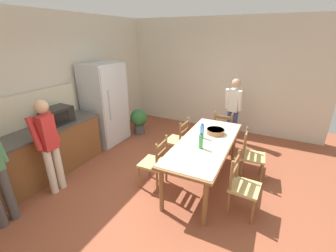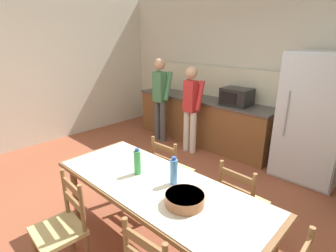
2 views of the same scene
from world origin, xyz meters
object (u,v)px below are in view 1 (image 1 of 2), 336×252
object	(u,v)px
bottle_off_centre	(202,131)
chair_head_end	(223,131)
chair_side_far_right	(178,140)
dining_table	(205,146)
person_at_counter	(49,142)
chair_side_near_left	(242,186)
potted_plant	(139,120)
refrigerator	(105,104)
chair_side_near_right	(251,156)
serving_bowl	(215,131)
chair_side_far_left	(155,163)
person_by_table	(233,107)
bottle_near_centre	(201,141)
microwave	(57,115)

from	to	relation	value
bottle_off_centre	chair_head_end	distance (m)	1.37
chair_side_far_right	dining_table	bearing A→B (deg)	58.45
person_at_counter	chair_side_near_left	bearing A→B (deg)	-163.07
person_at_counter	potted_plant	size ratio (longest dim) A/B	2.38
refrigerator	chair_side_near_right	world-z (taller)	refrigerator
serving_bowl	refrigerator	bearing A→B (deg)	86.76
chair_side_near_right	chair_side_far_left	bearing A→B (deg)	120.70
chair_side_near_left	potted_plant	world-z (taller)	chair_side_near_left
chair_side_far_right	person_by_table	world-z (taller)	person_by_table
chair_side_far_left	chair_side_far_right	bearing A→B (deg)	178.65
dining_table	chair_head_end	size ratio (longest dim) A/B	2.42
bottle_near_centre	serving_bowl	bearing A→B (deg)	-4.99
bottle_off_centre	chair_head_end	world-z (taller)	bottle_off_centre
chair_side_far_left	dining_table	bearing A→B (deg)	123.03
refrigerator	dining_table	xyz separation A→B (m)	(-0.54, -2.63, -0.24)
person_at_counter	serving_bowl	bearing A→B (deg)	-141.63
bottle_near_centre	person_at_counter	size ratio (longest dim) A/B	0.17
dining_table	chair_side_far_left	size ratio (longest dim) A/B	2.42
microwave	potted_plant	distance (m)	2.16
bottle_near_centre	person_at_counter	bearing A→B (deg)	116.80
serving_bowl	chair_side_far_left	distance (m)	1.24
refrigerator	chair_side_far_right	xyz separation A→B (m)	(-0.05, -1.91, -0.50)
bottle_off_centre	chair_head_end	size ratio (longest dim) A/B	0.30
microwave	person_at_counter	bearing A→B (deg)	-139.61
chair_head_end	person_by_table	world-z (taller)	person_by_table
bottle_off_centre	person_by_table	distance (m)	1.84
bottle_near_centre	bottle_off_centre	bearing A→B (deg)	16.13
microwave	potted_plant	size ratio (longest dim) A/B	0.75
bottle_off_centre	dining_table	bearing A→B (deg)	-135.18
potted_plant	chair_side_far_left	bearing A→B (deg)	-139.74
bottle_near_centre	person_by_table	world-z (taller)	person_by_table
microwave	dining_table	size ratio (longest dim) A/B	0.23
chair_head_end	potted_plant	size ratio (longest dim) A/B	1.36
dining_table	chair_side_far_right	bearing A→B (deg)	56.24
bottle_near_centre	chair_side_far_right	world-z (taller)	bottle_near_centre
refrigerator	chair_side_near_left	size ratio (longest dim) A/B	2.07
microwave	chair_side_far_right	xyz separation A→B (m)	(1.23, -1.93, -0.63)
dining_table	refrigerator	bearing A→B (deg)	78.48
microwave	potted_plant	xyz separation A→B (m)	(2.00, -0.45, -0.68)
refrigerator	person_at_counter	world-z (taller)	refrigerator
person_by_table	microwave	bearing A→B (deg)	-38.20
chair_side_near_left	potted_plant	xyz separation A→B (m)	(1.74, 2.93, -0.06)
bottle_off_centre	chair_side_far_right	world-z (taller)	bottle_off_centre
refrigerator	dining_table	distance (m)	2.70
bottle_off_centre	chair_head_end	xyz separation A→B (m)	(1.28, -0.09, -0.47)
microwave	chair_side_near_right	size ratio (longest dim) A/B	0.55
bottle_off_centre	chair_side_far_left	distance (m)	0.98
serving_bowl	chair_side_far_right	distance (m)	0.88
serving_bowl	potted_plant	world-z (taller)	serving_bowl
bottle_near_centre	person_by_table	bearing A→B (deg)	-1.57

